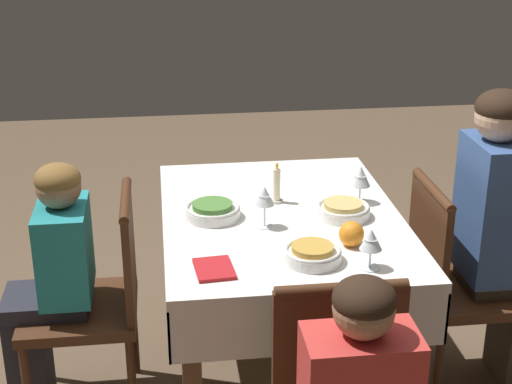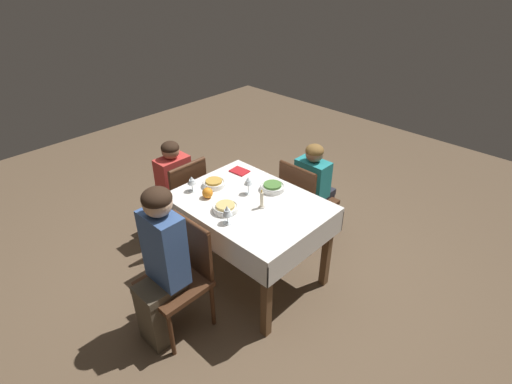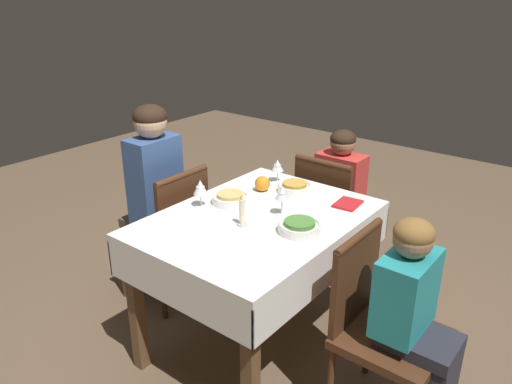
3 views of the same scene
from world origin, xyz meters
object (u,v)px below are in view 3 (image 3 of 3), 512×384
object	(u,v)px
wine_glass_south	(200,188)
bowl_north	(299,226)
dining_table	(258,236)
chair_north	(378,320)
bowl_south	(230,198)
person_adult_denim	(151,191)
wine_glass_north	(282,194)
chair_south	(170,229)
person_child_teal	(417,322)
person_child_red	(344,194)
chair_west	(330,212)
napkin_red_folded	(348,204)
wine_glass_west	(277,166)
orange_fruit	(262,184)
candle_centerpiece	(242,214)
bowl_west	(295,187)

from	to	relation	value
wine_glass_south	bowl_north	size ratio (longest dim) A/B	0.73
dining_table	wine_glass_south	bearing A→B (deg)	-75.50
chair_north	bowl_south	xyz separation A→B (m)	(-0.06, -0.91, 0.32)
dining_table	person_adult_denim	xyz separation A→B (m)	(-0.02, -0.84, 0.02)
wine_glass_north	chair_south	bearing A→B (deg)	-84.54
person_child_teal	wine_glass_north	bearing A→B (deg)	81.56
person_adult_denim	person_child_red	size ratio (longest dim) A/B	1.22
chair_north	person_child_red	world-z (taller)	person_child_red
chair_north	chair_west	bearing A→B (deg)	41.00
dining_table	wine_glass_north	xyz separation A→B (m)	(-0.10, 0.08, 0.22)
person_child_red	napkin_red_folded	world-z (taller)	person_child_red
person_child_teal	wine_glass_west	xyz separation A→B (m)	(-0.47, -1.06, 0.32)
wine_glass_west	dining_table	bearing A→B (deg)	24.96
chair_north	wine_glass_south	size ratio (longest dim) A/B	5.95
chair_south	person_child_red	world-z (taller)	person_child_red
chair_north	bowl_south	bearing A→B (deg)	85.99
orange_fruit	napkin_red_folded	size ratio (longest dim) A/B	0.52
candle_centerpiece	napkin_red_folded	world-z (taller)	candle_centerpiece
wine_glass_west	napkin_red_folded	bearing A→B (deg)	84.72
orange_fruit	person_adult_denim	bearing A→B (deg)	-67.99
dining_table	chair_north	bearing A→B (deg)	88.34
dining_table	bowl_north	xyz separation A→B (m)	(0.01, 0.25, 0.14)
wine_glass_south	dining_table	bearing A→B (deg)	104.50
person_child_teal	wine_glass_west	size ratio (longest dim) A/B	7.42
person_child_teal	bowl_west	size ratio (longest dim) A/B	5.35
wine_glass_south	wine_glass_west	distance (m)	0.54
chair_south	wine_glass_south	bearing A→B (deg)	74.62
chair_west	orange_fruit	xyz separation A→B (m)	(0.55, -0.13, 0.33)
person_adult_denim	candle_centerpiece	world-z (taller)	person_adult_denim
person_child_teal	bowl_west	bearing A→B (deg)	65.77
wine_glass_south	napkin_red_folded	bearing A→B (deg)	129.42
wine_glass_south	wine_glass_north	world-z (taller)	wine_glass_north
person_adult_denim	orange_fruit	size ratio (longest dim) A/B	14.34
wine_glass_south	napkin_red_folded	world-z (taller)	wine_glass_south
bowl_south	bowl_north	xyz separation A→B (m)	(0.05, 0.47, -0.00)
person_child_teal	wine_glass_west	bearing A→B (deg)	66.10
person_child_teal	bowl_north	distance (m)	0.65
chair_south	candle_centerpiece	bearing A→B (deg)	78.10
person_child_teal	candle_centerpiece	size ratio (longest dim) A/B	6.27
chair_south	bowl_west	xyz separation A→B (m)	(-0.36, 0.65, 0.32)
wine_glass_south	chair_north	bearing A→B (deg)	93.49
chair_west	wine_glass_south	size ratio (longest dim) A/B	5.95
bowl_north	wine_glass_north	world-z (taller)	wine_glass_north
candle_centerpiece	chair_west	bearing A→B (deg)	-176.67
chair_north	orange_fruit	bearing A→B (deg)	70.93
dining_table	wine_glass_south	distance (m)	0.38
bowl_south	orange_fruit	distance (m)	0.24
chair_south	candle_centerpiece	distance (m)	0.78
bowl_west	dining_table	bearing A→B (deg)	5.89
candle_centerpiece	napkin_red_folded	distance (m)	0.60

